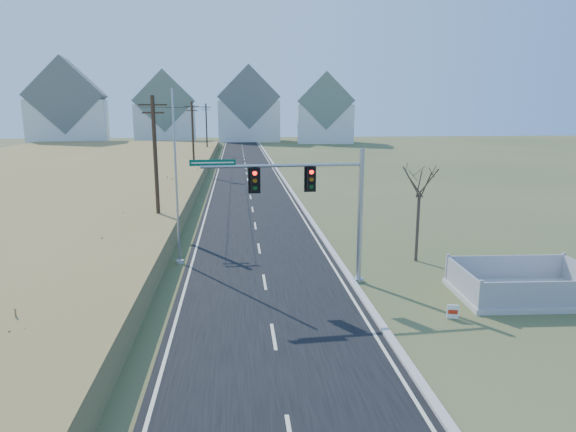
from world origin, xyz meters
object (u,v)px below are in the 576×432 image
(fence_enclosure, at_px, (524,291))
(open_sign, at_px, (453,312))
(flagpole, at_px, (177,196))
(traffic_signal_mast, at_px, (322,201))
(bare_tree, at_px, (420,180))

(fence_enclosure, height_order, open_sign, fence_enclosure)
(fence_enclosure, bearing_deg, flagpole, 160.34)
(fence_enclosure, height_order, flagpole, flagpole)
(traffic_signal_mast, relative_size, fence_enclosure, 1.31)
(fence_enclosure, bearing_deg, bare_tree, 119.74)
(traffic_signal_mast, bearing_deg, open_sign, -49.27)
(open_sign, bearing_deg, traffic_signal_mast, 147.89)
(open_sign, height_order, flagpole, flagpole)
(traffic_signal_mast, height_order, open_sign, traffic_signal_mast)
(traffic_signal_mast, xyz_separation_m, open_sign, (4.50, -4.63, -3.70))
(flagpole, xyz_separation_m, bare_tree, (12.80, -0.80, 0.82))
(fence_enclosure, relative_size, open_sign, 10.72)
(open_sign, bearing_deg, flagpole, 156.94)
(traffic_signal_mast, bearing_deg, fence_enclosure, -19.88)
(traffic_signal_mast, bearing_deg, flagpole, 146.99)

